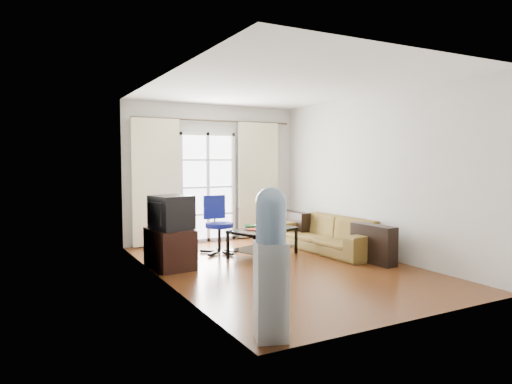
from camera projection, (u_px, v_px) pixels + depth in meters
floor at (281, 267)px, 6.90m from camera, size 5.20×5.20×0.00m
ceiling at (282, 86)px, 6.71m from camera, size 5.20×5.20×0.00m
wall_back at (214, 173)px, 9.09m from camera, size 3.60×0.02×2.70m
wall_front at (417, 187)px, 4.52m from camera, size 3.60×0.02×2.70m
wall_left at (164, 180)px, 5.96m from camera, size 0.02×5.20×2.70m
wall_right at (373, 176)px, 7.65m from camera, size 0.02×5.20×2.70m
french_door at (208, 187)px, 8.99m from camera, size 1.16×0.06×2.15m
curtain_rod at (215, 121)px, 8.93m from camera, size 3.30×0.04×0.04m
curtain_left at (156, 182)px, 8.43m from camera, size 0.90×0.07×2.35m
curtain_right at (258, 180)px, 9.44m from camera, size 0.90×0.07×2.35m
radiator at (251, 222)px, 9.45m from camera, size 0.64×0.12×0.64m
sofa at (329, 234)px, 8.03m from camera, size 2.19×1.06×0.61m
coffee_table at (263, 238)px, 7.65m from camera, size 1.29×1.01×0.46m
bowl at (250, 226)px, 7.73m from camera, size 0.34×0.34×0.05m
book at (251, 230)px, 7.41m from camera, size 0.38×0.39×0.02m
remote at (266, 230)px, 7.46m from camera, size 0.16×0.07×0.02m
tv_stand at (170, 248)px, 6.81m from camera, size 0.61×0.85×0.59m
crt_tv at (170, 212)px, 6.75m from camera, size 0.64×0.65×0.50m
task_chair at (219, 236)px, 7.89m from camera, size 0.68×0.68×0.99m
water_cooler at (271, 260)px, 4.06m from camera, size 0.36×0.36×1.38m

